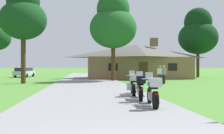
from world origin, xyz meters
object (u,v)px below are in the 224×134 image
(tree_left_near, at_px, (23,15))
(parked_silver_suv_far_left, at_px, (24,72))
(tree_right_of_lodge, at_px, (198,33))
(motorcycle_orange_farthest_in_row, at_px, (133,85))
(bystander_tan_shirt_by_tree, at_px, (164,73))
(bystander_white_shirt_near_lodge, at_px, (160,73))
(bystander_gray_shirt_beside_signpost, at_px, (164,74))
(tree_by_lodge_front, at_px, (113,23))
(motorcycle_silver_second_in_row, at_px, (140,88))
(motorcycle_blue_nearest_to_camera, at_px, (153,92))

(tree_left_near, height_order, parked_silver_suv_far_left, tree_left_near)
(tree_right_of_lodge, bearing_deg, parked_silver_suv_far_left, 172.40)
(motorcycle_orange_farthest_in_row, bearing_deg, bystander_tan_shirt_by_tree, 70.75)
(parked_silver_suv_far_left, bearing_deg, bystander_white_shirt_near_lodge, -37.82)
(motorcycle_orange_farthest_in_row, bearing_deg, tree_left_near, 133.02)
(bystander_white_shirt_near_lodge, relative_size, bystander_tan_shirt_by_tree, 1.00)
(tree_right_of_lodge, xyz_separation_m, tree_left_near, (-22.51, -11.78, -0.11))
(bystander_gray_shirt_beside_signpost, distance_m, tree_by_lodge_front, 8.53)
(tree_by_lodge_front, bearing_deg, tree_right_of_lodge, 32.38)
(tree_by_lodge_front, bearing_deg, tree_left_near, -160.65)
(motorcycle_silver_second_in_row, height_order, bystander_white_shirt_near_lodge, bystander_white_shirt_near_lodge)
(bystander_gray_shirt_beside_signpost, bearing_deg, motorcycle_silver_second_in_row, 161.69)
(bystander_gray_shirt_beside_signpost, relative_size, tree_left_near, 0.18)
(motorcycle_orange_farthest_in_row, bearing_deg, tree_right_of_lodge, 65.00)
(bystander_white_shirt_near_lodge, distance_m, tree_by_lodge_front, 7.93)
(bystander_tan_shirt_by_tree, relative_size, tree_right_of_lodge, 0.16)
(bystander_gray_shirt_beside_signpost, xyz_separation_m, tree_by_lodge_front, (-4.01, 5.23, 5.42))
(tree_by_lodge_front, bearing_deg, motorcycle_orange_farthest_in_row, -92.23)
(motorcycle_blue_nearest_to_camera, height_order, motorcycle_silver_second_in_row, same)
(tree_by_lodge_front, relative_size, parked_silver_suv_far_left, 2.03)
(motorcycle_orange_farthest_in_row, relative_size, tree_by_lodge_front, 0.21)
(motorcycle_orange_farthest_in_row, bearing_deg, motorcycle_silver_second_in_row, -84.20)
(motorcycle_blue_nearest_to_camera, distance_m, tree_left_near, 18.23)
(motorcycle_orange_farthest_in_row, relative_size, parked_silver_suv_far_left, 0.43)
(motorcycle_blue_nearest_to_camera, relative_size, motorcycle_orange_farthest_in_row, 1.00)
(motorcycle_blue_nearest_to_camera, xyz_separation_m, motorcycle_orange_farthest_in_row, (-0.02, 3.90, -0.01))
(tree_right_of_lodge, relative_size, parked_silver_suv_far_left, 2.15)
(parked_silver_suv_far_left, bearing_deg, tree_by_lodge_front, -37.54)
(motorcycle_orange_farthest_in_row, distance_m, tree_by_lodge_front, 15.48)
(motorcycle_orange_farthest_in_row, distance_m, parked_silver_suv_far_left, 28.91)
(motorcycle_orange_farthest_in_row, distance_m, tree_left_near, 15.14)
(bystander_white_shirt_near_lodge, bearing_deg, tree_by_lodge_front, -28.41)
(motorcycle_blue_nearest_to_camera, height_order, bystander_gray_shirt_beside_signpost, bystander_gray_shirt_beside_signpost)
(bystander_white_shirt_near_lodge, bearing_deg, bystander_gray_shirt_beside_signpost, 107.12)
(tree_by_lodge_front, relative_size, tree_left_near, 1.05)
(bystander_gray_shirt_beside_signpost, bearing_deg, tree_right_of_lodge, -30.50)
(bystander_tan_shirt_by_tree, distance_m, tree_by_lodge_front, 8.15)
(tree_right_of_lodge, distance_m, tree_left_near, 25.41)
(motorcycle_silver_second_in_row, bearing_deg, tree_right_of_lodge, 70.50)
(tree_right_of_lodge, height_order, tree_left_near, tree_right_of_lodge)
(bystander_gray_shirt_beside_signpost, bearing_deg, tree_left_near, 84.88)
(motorcycle_blue_nearest_to_camera, xyz_separation_m, tree_left_near, (-8.29, 15.16, 5.82))
(tree_right_of_lodge, bearing_deg, motorcycle_orange_farthest_in_row, -121.73)
(bystander_gray_shirt_beside_signpost, distance_m, bystander_tan_shirt_by_tree, 1.05)
(motorcycle_blue_nearest_to_camera, bearing_deg, bystander_gray_shirt_beside_signpost, 76.56)
(bystander_tan_shirt_by_tree, xyz_separation_m, tree_by_lodge_front, (-4.37, 4.25, 5.42))
(tree_left_near, bearing_deg, bystander_white_shirt_near_lodge, -4.78)
(bystander_gray_shirt_beside_signpost, relative_size, bystander_tan_shirt_by_tree, 1.00)
(tree_left_near, xyz_separation_m, parked_silver_suv_far_left, (-3.32, 15.23, -5.66))
(bystander_gray_shirt_beside_signpost, height_order, bystander_tan_shirt_by_tree, same)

